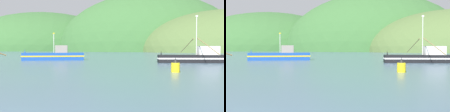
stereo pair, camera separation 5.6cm
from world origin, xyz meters
TOP-DOWN VIEW (x-y plane):
  - hill_far_right at (-107.00, 239.32)m, footprint 178.23×142.58m
  - hill_mid_right at (6.22, 209.18)m, footprint 162.93×130.34m
  - fishing_boat_blue at (-12.91, 39.29)m, footprint 12.13×5.89m
  - fishing_boat_black at (13.38, 34.30)m, footprint 12.17×18.97m
  - channel_buoy at (7.97, 18.34)m, footprint 0.83×0.83m

SIDE VIEW (x-z plane):
  - hill_far_right at x=-107.00m, z-range -41.37..41.37m
  - hill_mid_right at x=6.22m, z-range -50.95..50.95m
  - channel_buoy at x=7.97m, z-range -0.13..1.28m
  - fishing_boat_black at x=13.38m, z-range -2.95..4.71m
  - fishing_boat_blue at x=-12.91m, z-range -1.82..3.63m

